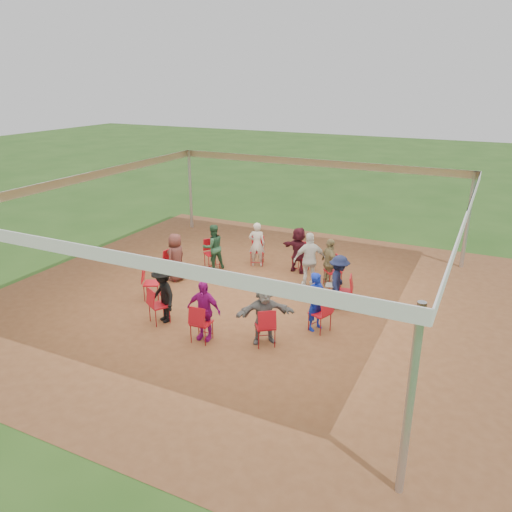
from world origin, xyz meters
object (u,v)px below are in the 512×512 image
at_px(laptop, 332,283).
at_px(chair_10, 320,313).
at_px(chair_3, 257,251).
at_px(chair_7, 159,305).
at_px(chair_9, 265,326).
at_px(person_seated_0, 339,282).
at_px(person_seated_2, 299,250).
at_px(chair_2, 301,257).
at_px(standing_person, 310,260).
at_px(chair_8, 202,323).
at_px(person_seated_9, 316,302).
at_px(person_seated_1, 330,263).
at_px(chair_5, 173,265).
at_px(person_seated_7, 204,310).
at_px(chair_0, 343,292).
at_px(person_seated_6, 163,294).
at_px(person_seated_4, 213,247).
at_px(chair_1, 333,271).
at_px(cable_coil, 291,287).
at_px(chair_6, 152,283).
at_px(person_seated_5, 176,257).
at_px(person_seated_8, 264,313).
at_px(chair_4, 212,254).
at_px(person_seated_3, 257,244).

bearing_deg(laptop, chair_10, 175.05).
height_order(chair_3, chair_7, same).
height_order(chair_9, person_seated_0, person_seated_0).
bearing_deg(person_seated_2, chair_2, -90.00).
bearing_deg(standing_person, person_seated_0, 106.65).
height_order(chair_8, person_seated_9, person_seated_9).
xyz_separation_m(chair_7, chair_10, (3.62, 1.29, 0.00)).
bearing_deg(person_seated_2, person_seated_1, 163.64).
height_order(chair_5, person_seated_7, person_seated_7).
height_order(chair_0, person_seated_6, person_seated_6).
bearing_deg(person_seated_7, standing_person, 70.97).
relative_size(chair_3, chair_10, 1.00).
xyz_separation_m(chair_10, person_seated_4, (-4.29, 2.40, 0.26)).
bearing_deg(chair_3, laptop, 127.97).
xyz_separation_m(chair_1, cable_coil, (-1.01, -0.67, -0.43)).
xyz_separation_m(chair_0, chair_3, (-3.35, 1.89, 0.00)).
xyz_separation_m(chair_5, chair_10, (4.90, -1.14, 0.00)).
height_order(chair_1, chair_10, same).
relative_size(chair_9, person_seated_2, 0.64).
distance_m(person_seated_2, person_seated_7, 4.79).
height_order(chair_6, cable_coil, chair_6).
height_order(chair_6, chair_7, same).
height_order(person_seated_0, person_seated_1, same).
height_order(person_seated_2, person_seated_7, same).
height_order(chair_0, person_seated_5, person_seated_5).
height_order(person_seated_1, person_seated_2, same).
bearing_deg(person_seated_9, person_seated_0, 16.36).
bearing_deg(person_seated_1, chair_7, 98.38).
xyz_separation_m(chair_3, chair_6, (-1.39, -3.58, 0.00)).
bearing_deg(chair_1, laptop, 152.23).
bearing_deg(chair_1, chair_2, 16.36).
bearing_deg(laptop, person_seated_9, 170.46).
distance_m(chair_0, person_seated_8, 2.70).
bearing_deg(chair_0, chair_7, 114.55).
bearing_deg(chair_6, chair_4, 147.27).
bearing_deg(chair_6, person_seated_6, 21.07).
relative_size(person_seated_1, person_seated_6, 1.00).
height_order(chair_1, laptop, chair_1).
xyz_separation_m(chair_3, chair_8, (1.00, -4.93, 0.00)).
bearing_deg(person_seated_4, person_seated_3, 163.64).
bearing_deg(person_seated_2, chair_1, 168.34).
height_order(chair_9, person_seated_8, person_seated_8).
distance_m(person_seated_1, person_seated_4, 3.66).
xyz_separation_m(person_seated_0, person_seated_1, (-0.64, 1.21, 0.00)).
bearing_deg(person_seated_7, cable_coil, 75.82).
xyz_separation_m(chair_4, person_seated_6, (0.83, -3.66, 0.26)).
xyz_separation_m(chair_6, chair_9, (3.74, -0.87, 0.00)).
bearing_deg(person_seated_2, person_seated_3, 16.36).
xyz_separation_m(person_seated_3, person_seated_4, (-1.10, -0.80, 0.00)).
xyz_separation_m(chair_10, person_seated_0, (0.00, 1.40, 0.26)).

